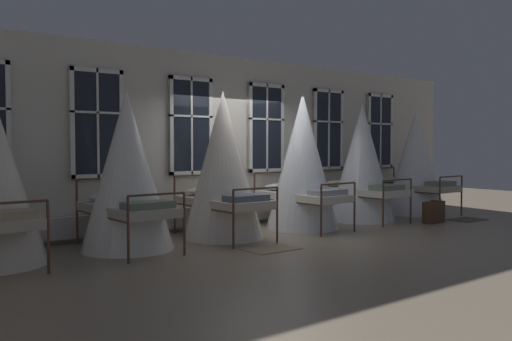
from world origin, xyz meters
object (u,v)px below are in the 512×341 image
Objects in this scene: cot_fourth at (302,163)px; cot_fifth at (362,164)px; cot_sixth at (415,163)px; cot_second at (127,172)px; cot_third at (223,167)px; suitcase_dark at (434,212)px.

cot_fourth is 1.04× the size of cot_fifth.
cot_second is at bearing 89.21° from cot_sixth.
cot_fourth is 1.06× the size of cot_sixth.
cot_third is 1.79m from cot_fourth.
cot_second is at bearing 90.15° from cot_fifth.
cot_second reaches higher than suitcase_dark.
cot_fourth is 1.74m from cot_fifth.
suitcase_dark is at bearing -104.16° from cot_third.
cot_third is 0.97× the size of cot_fourth.
cot_second is 0.96× the size of cot_third.
cot_second is 5.27m from cot_fifth.
cot_third is 3.54m from cot_fifth.
cot_second is 1.00× the size of cot_sixth.
cot_fourth reaches higher than cot_third.
cot_fourth reaches higher than suitcase_dark.
cot_sixth is 4.22× the size of suitcase_dark.
cot_third is (1.73, -0.01, 0.04)m from cot_second.
cot_fifth reaches higher than cot_second.
cot_third is at bearing 89.42° from cot_sixth.
suitcase_dark is at bearing -113.92° from cot_fourth.
cot_second is 1.73m from cot_third.
cot_third reaches higher than cot_fifth.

